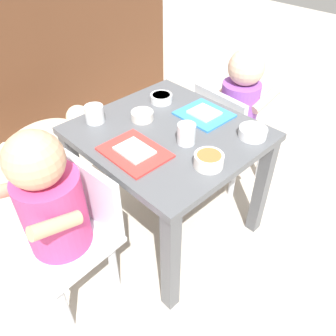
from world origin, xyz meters
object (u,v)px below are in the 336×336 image
object	(u,v)px
dining_table	(168,150)
dog	(48,137)
water_cup_left	(186,135)
food_tray_left	(135,152)
water_cup_right	(95,115)
veggie_bowl_far	(142,115)
seated_child_right	(238,105)
cereal_bowl_right_side	(161,98)
cereal_bowl_left_side	(209,160)
seated_child_left	(55,205)
veggie_bowl_near	(253,132)
food_tray_right	(204,114)

from	to	relation	value
dining_table	dog	bearing A→B (deg)	102.89
dining_table	water_cup_left	world-z (taller)	water_cup_left
food_tray_left	water_cup_right	xyz separation A→B (m)	(0.02, 0.24, 0.02)
dining_table	veggie_bowl_far	distance (m)	0.15
dog	water_cup_left	size ratio (longest dim) A/B	6.73
dog	water_cup_left	bearing A→B (deg)	-79.12
seated_child_right	dog	xyz separation A→B (m)	(-0.59, 0.64, -0.20)
seated_child_right	cereal_bowl_right_side	size ratio (longest dim) A/B	7.52
cereal_bowl_right_side	water_cup_right	bearing A→B (deg)	167.72
seated_child_right	veggie_bowl_far	world-z (taller)	seated_child_right
seated_child_right	dog	size ratio (longest dim) A/B	1.37
food_tray_left	cereal_bowl_left_side	world-z (taller)	cereal_bowl_left_side
seated_child_left	food_tray_left	size ratio (longest dim) A/B	3.25
dining_table	veggie_bowl_far	world-z (taller)	veggie_bowl_far
water_cup_left	cereal_bowl_right_side	bearing A→B (deg)	63.08
water_cup_left	veggie_bowl_near	distance (m)	0.22
dining_table	food_tray_left	xyz separation A→B (m)	(-0.16, -0.02, 0.09)
dog	cereal_bowl_left_side	world-z (taller)	cereal_bowl_left_side
dining_table	cereal_bowl_left_side	world-z (taller)	cereal_bowl_left_side
seated_child_right	cereal_bowl_left_side	xyz separation A→B (m)	(-0.48, -0.24, 0.10)
water_cup_left	veggie_bowl_far	world-z (taller)	water_cup_left
seated_child_left	food_tray_right	xyz separation A→B (m)	(0.60, -0.03, 0.07)
dining_table	dog	world-z (taller)	dining_table
water_cup_left	cereal_bowl_right_side	world-z (taller)	water_cup_left
dog	veggie_bowl_far	distance (m)	0.64
seated_child_right	food_tray_right	bearing A→B (deg)	-171.60
food_tray_left	water_cup_right	bearing A→B (deg)	85.00
seated_child_left	dog	xyz separation A→B (m)	(0.28, 0.65, -0.22)
dining_table	seated_child_right	distance (m)	0.43
dining_table	cereal_bowl_left_side	xyz separation A→B (m)	(-0.05, -0.22, 0.11)
veggie_bowl_near	veggie_bowl_far	distance (m)	0.39
dining_table	food_tray_right	bearing A→B (deg)	-6.87
water_cup_right	veggie_bowl_far	size ratio (longest dim) A/B	0.84
dining_table	cereal_bowl_left_side	size ratio (longest dim) A/B	6.59
food_tray_left	water_cup_left	bearing A→B (deg)	-24.50
food_tray_left	cereal_bowl_right_side	world-z (taller)	cereal_bowl_right_side
seated_child_right	dog	bearing A→B (deg)	132.29
veggie_bowl_near	food_tray_right	bearing A→B (deg)	93.45
dining_table	veggie_bowl_near	xyz separation A→B (m)	(0.18, -0.22, 0.10)
water_cup_left	cereal_bowl_right_side	distance (m)	0.29
dog	cereal_bowl_left_side	size ratio (longest dim) A/B	5.16
dining_table	cereal_bowl_right_side	distance (m)	0.23
seated_child_left	dog	size ratio (longest dim) A/B	1.45
seated_child_left	dog	bearing A→B (deg)	66.43
seated_child_right	veggie_bowl_near	bearing A→B (deg)	-137.09
seated_child_right	dining_table	bearing A→B (deg)	-177.33
dog	food_tray_left	world-z (taller)	food_tray_left
veggie_bowl_near	cereal_bowl_left_side	distance (m)	0.22
dog	water_cup_left	distance (m)	0.83
veggie_bowl_near	seated_child_left	bearing A→B (deg)	159.18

